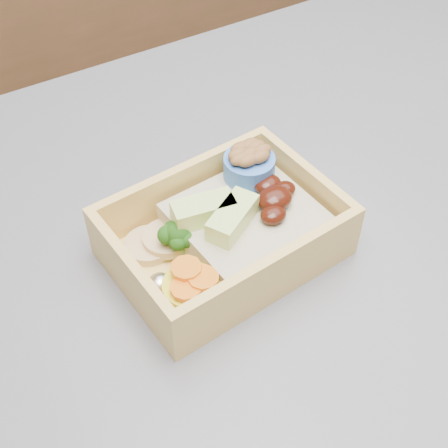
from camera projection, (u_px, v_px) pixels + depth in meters
bento_box at (228, 229)px, 0.48m from camera, size 0.18×0.14×0.06m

